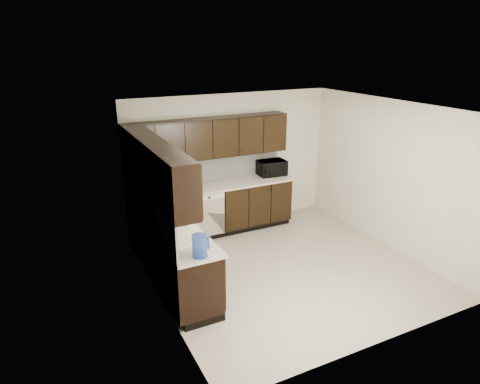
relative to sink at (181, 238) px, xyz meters
name	(u,v)px	position (x,y,z in m)	size (l,w,h in m)	color
floor	(285,268)	(1.68, 0.01, -0.88)	(4.00, 4.00, 0.00)	#A99D8B
ceiling	(292,108)	(1.68, 0.01, 1.62)	(4.00, 4.00, 0.00)	white
wall_back	(231,161)	(1.68, 2.01, 0.37)	(4.00, 0.02, 2.50)	beige
wall_left	(156,217)	(-0.32, 0.01, 0.37)	(0.02, 4.00, 2.50)	beige
wall_right	(390,175)	(3.68, 0.01, 0.37)	(0.02, 4.00, 2.50)	beige
wall_front	(388,249)	(1.68, -1.99, 0.37)	(4.00, 0.02, 2.50)	beige
lower_cabinets	(199,230)	(0.67, 1.12, -0.47)	(3.00, 2.80, 0.90)	black
countertop	(198,201)	(0.67, 1.12, 0.04)	(3.03, 2.83, 0.04)	#B7ADA0
backsplash	(181,184)	(0.46, 1.33, 0.30)	(3.00, 2.80, 0.48)	beige
upper_cabinets	(188,149)	(0.58, 1.22, 0.89)	(3.00, 2.80, 0.70)	black
dishwasher	(209,213)	(0.98, 1.42, -0.33)	(0.58, 0.04, 0.78)	beige
sink	(181,238)	(0.00, 0.00, 0.00)	(0.54, 0.82, 0.42)	beige
microwave	(272,168)	(2.43, 1.77, 0.20)	(0.52, 0.35, 0.29)	black
soap_bottle_a	(189,222)	(0.17, 0.17, 0.14)	(0.08, 0.08, 0.17)	gray
soap_bottle_b	(144,200)	(-0.19, 1.15, 0.20)	(0.10, 0.11, 0.27)	gray
toaster_oven	(147,187)	(0.02, 1.77, 0.18)	(0.37, 0.28, 0.24)	#B7B7B9
storage_bin	(157,196)	(0.06, 1.36, 0.15)	(0.49, 0.36, 0.19)	silver
blue_pitcher	(200,246)	(0.00, -0.69, 0.20)	(0.18, 0.18, 0.28)	navy
teal_tumbler	(180,209)	(0.20, 0.62, 0.17)	(0.10, 0.10, 0.22)	#0D8090
paper_towel_roll	(164,194)	(0.15, 1.23, 0.21)	(0.14, 0.14, 0.30)	silver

